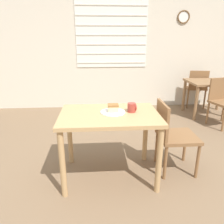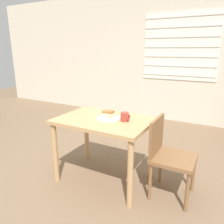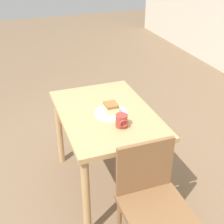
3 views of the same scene
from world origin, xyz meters
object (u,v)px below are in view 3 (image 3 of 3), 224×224
object	(u,v)px
dining_table_near	(106,124)
chair_near_window	(152,200)
cake_slice	(111,108)
coffee_mug	(122,121)
plate	(111,113)

from	to	relation	value
dining_table_near	chair_near_window	world-z (taller)	chair_near_window
cake_slice	dining_table_near	bearing A→B (deg)	-146.33
coffee_mug	dining_table_near	bearing A→B (deg)	-171.37
plate	coffee_mug	xyz separation A→B (m)	(0.21, 0.01, 0.04)
plate	coffee_mug	size ratio (longest dim) A/B	2.74
cake_slice	coffee_mug	bearing A→B (deg)	2.60
chair_near_window	coffee_mug	world-z (taller)	coffee_mug
dining_table_near	coffee_mug	distance (m)	0.30
chair_near_window	coffee_mug	distance (m)	0.60
chair_near_window	dining_table_near	bearing A→B (deg)	95.34
chair_near_window	coffee_mug	xyz separation A→B (m)	(-0.49, -0.03, 0.34)
coffee_mug	cake_slice	bearing A→B (deg)	-177.40
plate	coffee_mug	distance (m)	0.21
dining_table_near	plate	world-z (taller)	plate
dining_table_near	coffee_mug	world-z (taller)	coffee_mug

